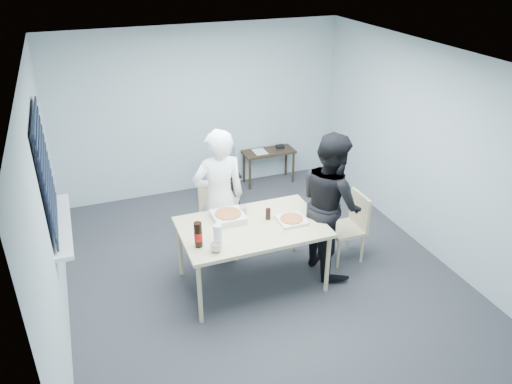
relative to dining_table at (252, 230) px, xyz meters
name	(u,v)px	position (x,y,z in m)	size (l,w,h in m)	color
room	(49,180)	(-2.03, 0.60, 0.71)	(5.00, 5.00, 5.00)	#303035
dining_table	(252,230)	(0.00, 0.00, 0.00)	(1.62, 1.03, 0.79)	beige
chair_far	(217,209)	(-0.13, 1.00, -0.22)	(0.42, 0.42, 0.89)	beige
chair_right	(351,222)	(1.36, 0.07, -0.22)	(0.42, 0.42, 0.89)	beige
person_white	(219,198)	(-0.20, 0.59, 0.15)	(0.65, 0.42, 1.77)	white
person_black	(331,204)	(0.99, -0.01, 0.15)	(0.86, 0.47, 1.77)	black
side_table	(269,155)	(1.22, 2.48, -0.24)	(0.85, 0.38, 0.57)	#362316
stool	(225,179)	(0.30, 1.97, -0.29)	(0.40, 0.40, 0.55)	black
backpack	(225,160)	(0.30, 1.96, 0.02)	(0.29, 0.21, 0.40)	slate
pizza_box_a	(228,216)	(-0.21, 0.22, 0.10)	(0.36, 0.36, 0.09)	silver
pizza_box_b	(291,220)	(0.46, -0.07, 0.08)	(0.31, 0.31, 0.04)	silver
mug_a	(216,247)	(-0.52, -0.35, 0.11)	(0.12, 0.12, 0.10)	silver
mug_b	(244,210)	(0.01, 0.30, 0.11)	(0.10, 0.10, 0.09)	silver
cola_glass	(268,214)	(0.23, 0.08, 0.12)	(0.06, 0.06, 0.13)	black
soda_bottle	(198,235)	(-0.67, -0.20, 0.20)	(0.09, 0.09, 0.28)	black
plastic_cups	(218,234)	(-0.46, -0.21, 0.17)	(0.09, 0.09, 0.22)	silver
rubber_band	(284,233)	(0.27, -0.27, 0.06)	(0.05, 0.05, 0.00)	red
papers	(260,152)	(1.07, 2.50, -0.16)	(0.20, 0.27, 0.00)	white
black_box	(280,147)	(1.44, 2.53, -0.14)	(0.13, 0.09, 0.05)	black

